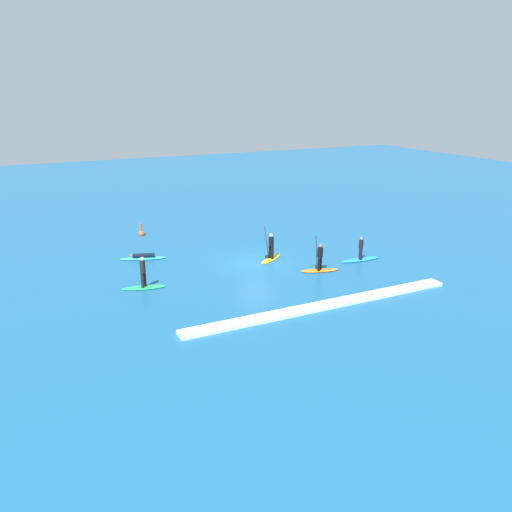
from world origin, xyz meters
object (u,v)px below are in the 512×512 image
surfer_on_orange_board (320,263)px  surfer_on_teal_board (143,257)px  marker_buoy (142,233)px  surfer_on_yellow_board (271,251)px  surfer_on_green_board (144,280)px  surfer_on_blue_board (360,255)px

surfer_on_orange_board → surfer_on_teal_board: surfer_on_orange_board is taller
marker_buoy → surfer_on_teal_board: bearing=-103.2°
surfer_on_yellow_board → surfer_on_green_board: surfer_on_yellow_board is taller
surfer_on_teal_board → surfer_on_blue_board: 15.00m
surfer_on_teal_board → surfer_on_green_board: 5.67m
marker_buoy → surfer_on_orange_board: bearing=-59.0°
surfer_on_blue_board → surfer_on_green_board: bearing=-2.3°
surfer_on_blue_board → marker_buoy: surfer_on_blue_board is taller
marker_buoy → surfer_on_yellow_board: bearing=-57.2°
surfer_on_yellow_board → surfer_on_teal_board: bearing=-63.0°
surfer_on_blue_board → surfer_on_green_board: 14.78m
surfer_on_green_board → marker_buoy: (2.79, 11.62, -0.33)m
surfer_on_yellow_board → surfer_on_blue_board: bearing=115.4°
surfer_on_orange_board → surfer_on_blue_board: surfer_on_orange_board is taller
surfer_on_orange_board → surfer_on_teal_board: size_ratio=0.80×
surfer_on_blue_board → surfer_on_yellow_board: 6.15m
surfer_on_orange_board → surfer_on_teal_board: 12.19m
surfer_on_orange_board → surfer_on_yellow_board: size_ratio=1.03×
surfer_on_orange_board → surfer_on_teal_board: bearing=-22.8°
surfer_on_orange_board → surfer_on_yellow_board: (-1.68, 3.55, 0.06)m
surfer_on_teal_board → surfer_on_yellow_board: surfer_on_yellow_board is taller
surfer_on_yellow_board → surfer_on_green_board: bearing=-27.1°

